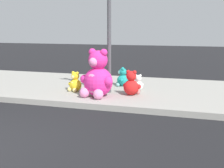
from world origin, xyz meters
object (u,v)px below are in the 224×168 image
Objects in this scene: plush_tan at (95,80)px; plush_teal at (122,79)px; plush_red at (132,85)px; plush_pink_large at (97,78)px; sign_pole at (109,32)px; plush_white at (138,84)px; plush_yellow at (75,83)px.

plush_tan reaches higher than plush_teal.
plush_pink_large is at bearing -150.48° from plush_red.
plush_red reaches higher than plush_tan.
plush_pink_large is 2.10× the size of plush_tan.
sign_pole is 5.46× the size of plush_teal.
plush_white is at bearing 32.48° from sign_pole.
plush_teal is at bearing 85.61° from sign_pole.
plush_red is (1.68, -0.00, 0.04)m from plush_yellow.
plush_teal is (0.08, 1.07, -1.46)m from sign_pole.
plush_tan is 1.33m from plush_white.
plush_red is (-0.04, -0.58, 0.08)m from plush_white.
plush_white is 0.88m from plush_teal.
plush_red is 1.17× the size of plush_teal.
plush_tan is 1.42m from plush_red.
sign_pole is 5.58× the size of plush_yellow.
plush_pink_large reaches higher than plush_red.
plush_red is at bearing -94.37° from plush_white.
plush_teal is at bearing 47.70° from plush_yellow.
plush_red is at bearing -10.25° from sign_pole.
sign_pole is at bearing 6.85° from plush_yellow.
plush_teal is at bearing 40.17° from plush_tan.
sign_pole is 1.81m from plush_teal.
plush_tan is 0.90m from plush_teal.
plush_yellow is 0.84× the size of plush_red.
plush_yellow is at bearing 179.91° from plush_red.
plush_pink_large is at bearing -66.51° from plush_tan.
sign_pole reaches higher than plush_yellow.
plush_pink_large is at bearing -103.47° from sign_pole.
plush_yellow is (-0.86, 0.47, -0.28)m from plush_pink_large.
plush_yellow is at bearing -161.37° from plush_white.
plush_yellow is 1.68m from plush_red.
plush_teal is at bearing 136.53° from plush_white.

